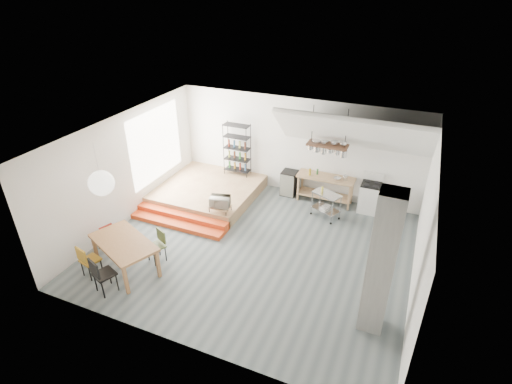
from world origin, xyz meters
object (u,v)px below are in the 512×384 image
at_px(rolling_cart, 326,202).
at_px(mini_fridge, 289,183).
at_px(dining_table, 124,245).
at_px(stove, 370,197).

bearing_deg(rolling_cart, mini_fridge, 171.81).
distance_m(dining_table, rolling_cart, 5.83).
relative_size(dining_table, rolling_cart, 2.17).
bearing_deg(dining_table, rolling_cart, 71.02).
xyz_separation_m(rolling_cart, mini_fridge, (-1.48, 0.94, -0.11)).
relative_size(stove, dining_table, 0.58).
distance_m(stove, rolling_cart, 1.45).
relative_size(stove, mini_fridge, 1.41).
relative_size(dining_table, mini_fridge, 2.43).
xyz_separation_m(dining_table, rolling_cart, (3.92, 4.31, -0.22)).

